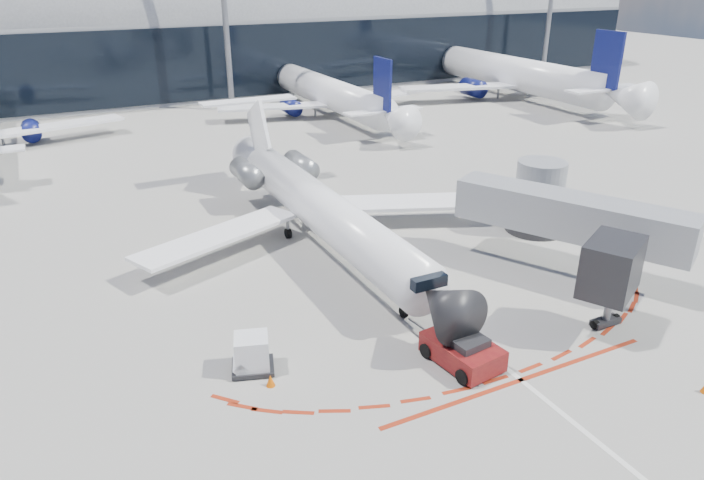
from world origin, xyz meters
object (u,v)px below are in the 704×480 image
pushback_tug (463,351)px  ramp_worker (451,341)px  uld_container (252,354)px  regional_jet (318,206)px

pushback_tug → ramp_worker: 0.75m
pushback_tug → uld_container: uld_container is taller
regional_jet → ramp_worker: bearing=-89.5°
regional_jet → uld_container: bearing=-125.4°
pushback_tug → uld_container: bearing=149.7°
pushback_tug → ramp_worker: size_ratio=3.59×
regional_jet → pushback_tug: 15.45m
ramp_worker → regional_jet: bearing=-109.8°
regional_jet → uld_container: (-8.30, -11.67, -1.61)m
ramp_worker → uld_container: size_ratio=0.71×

